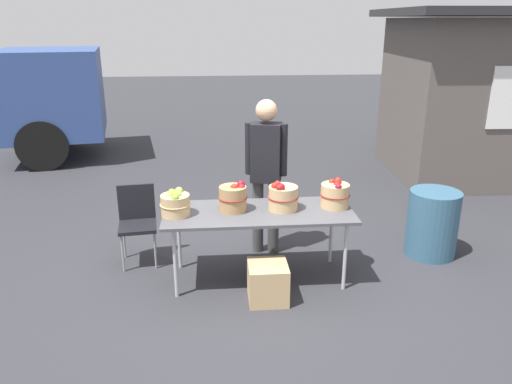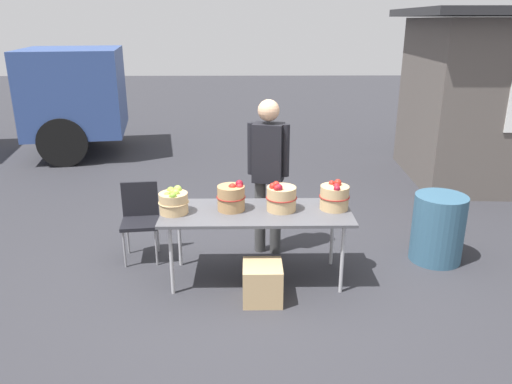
# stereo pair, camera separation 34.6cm
# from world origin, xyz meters

# --- Properties ---
(ground_plane) EXTENTS (40.00, 40.00, 0.00)m
(ground_plane) POSITION_xyz_m (0.00, 0.00, 0.00)
(ground_plane) COLOR #2D2D33
(market_table) EXTENTS (1.90, 0.76, 0.75)m
(market_table) POSITION_xyz_m (0.00, 0.00, 0.71)
(market_table) COLOR #4C4C51
(market_table) RESTS_ON ground
(apple_basket_green_0) EXTENTS (0.30, 0.30, 0.26)m
(apple_basket_green_0) POSITION_xyz_m (-0.82, -0.03, 0.87)
(apple_basket_green_0) COLOR tan
(apple_basket_green_0) RESTS_ON market_table
(apple_basket_red_0) EXTENTS (0.29, 0.29, 0.30)m
(apple_basket_red_0) POSITION_xyz_m (-0.25, 0.04, 0.89)
(apple_basket_red_0) COLOR #A87F51
(apple_basket_red_0) RESTS_ON market_table
(apple_basket_red_1) EXTENTS (0.31, 0.31, 0.30)m
(apple_basket_red_1) POSITION_xyz_m (0.25, 0.03, 0.88)
(apple_basket_red_1) COLOR tan
(apple_basket_red_1) RESTS_ON market_table
(apple_basket_red_2) EXTENTS (0.31, 0.31, 0.30)m
(apple_basket_red_2) POSITION_xyz_m (0.79, 0.06, 0.88)
(apple_basket_red_2) COLOR tan
(apple_basket_red_2) RESTS_ON market_table
(vendor_adult) EXTENTS (0.46, 0.31, 1.77)m
(vendor_adult) POSITION_xyz_m (0.14, 0.63, 1.04)
(vendor_adult) COLOR #3F3F3F
(vendor_adult) RESTS_ON ground
(food_kiosk) EXTENTS (3.63, 3.06, 2.74)m
(food_kiosk) POSITION_xyz_m (4.20, 3.43, 1.38)
(food_kiosk) COLOR #59514C
(food_kiosk) RESTS_ON ground
(folding_chair) EXTENTS (0.44, 0.44, 0.86)m
(folding_chair) POSITION_xyz_m (-1.29, 0.52, 0.51)
(folding_chair) COLOR black
(folding_chair) RESTS_ON ground
(trash_barrel) EXTENTS (0.56, 0.56, 0.76)m
(trash_barrel) POSITION_xyz_m (2.02, 0.39, 0.38)
(trash_barrel) COLOR #335972
(trash_barrel) RESTS_ON ground
(produce_crate) EXTENTS (0.37, 0.37, 0.37)m
(produce_crate) POSITION_xyz_m (0.05, -0.44, 0.19)
(produce_crate) COLOR tan
(produce_crate) RESTS_ON ground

